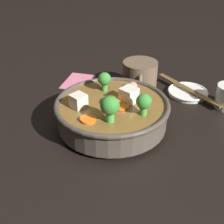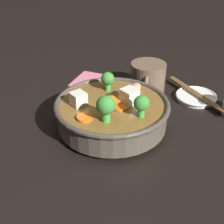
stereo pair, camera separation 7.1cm
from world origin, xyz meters
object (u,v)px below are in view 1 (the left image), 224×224
side_saucer (188,92)px  dark_mug (140,77)px  chopsticks_pair (188,89)px  stirfry_bowl (112,111)px

side_saucer → dark_mug: bearing=-97.3°
chopsticks_pair → side_saucer: bearing=0.0°
dark_mug → chopsticks_pair: 0.14m
stirfry_bowl → dark_mug: 0.20m
stirfry_bowl → dark_mug: size_ratio=2.18×
side_saucer → chopsticks_pair: size_ratio=0.59×
stirfry_bowl → chopsticks_pair: size_ratio=1.39×
dark_mug → chopsticks_pair: bearing=82.7°
side_saucer → chopsticks_pair: bearing=180.0°
chopsticks_pair → stirfry_bowl: bearing=-49.3°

